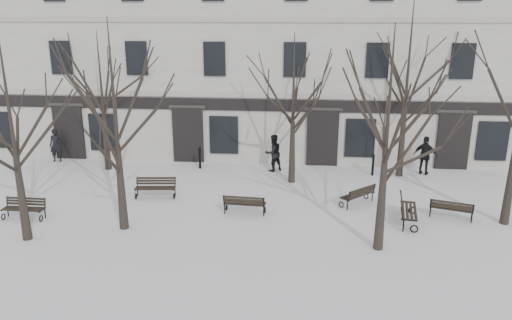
# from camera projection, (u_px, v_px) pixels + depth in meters

# --- Properties ---
(ground) EXTENTS (100.00, 100.00, 0.00)m
(ground) POSITION_uv_depth(u_px,v_px,m) (234.00, 225.00, 18.71)
(ground) COLOR silver
(ground) RESTS_ON ground
(building) EXTENTS (40.40, 10.20, 11.40)m
(building) POSITION_uv_depth(u_px,v_px,m) (263.00, 49.00, 29.46)
(building) COLOR beige
(building) RESTS_ON ground
(tree_0) EXTENTS (5.17, 5.17, 7.39)m
(tree_0) POSITION_uv_depth(u_px,v_px,m) (9.00, 110.00, 16.28)
(tree_0) COLOR black
(tree_0) RESTS_ON ground
(tree_1) EXTENTS (5.30, 5.30, 7.57)m
(tree_1) POSITION_uv_depth(u_px,v_px,m) (114.00, 102.00, 17.13)
(tree_1) COLOR black
(tree_1) RESTS_ON ground
(tree_2) EXTENTS (5.19, 5.19, 7.41)m
(tree_2) POSITION_uv_depth(u_px,v_px,m) (388.00, 114.00, 15.56)
(tree_2) COLOR black
(tree_2) RESTS_ON ground
(tree_4) EXTENTS (4.82, 4.82, 6.88)m
(tree_4) POSITION_uv_depth(u_px,v_px,m) (101.00, 84.00, 24.07)
(tree_4) COLOR black
(tree_4) RESTS_ON ground
(tree_5) EXTENTS (4.80, 4.80, 6.85)m
(tree_5) POSITION_uv_depth(u_px,v_px,m) (293.00, 91.00, 22.21)
(tree_5) COLOR black
(tree_5) RESTS_ON ground
(tree_6) EXTENTS (5.97, 5.97, 8.52)m
(tree_6) POSITION_uv_depth(u_px,v_px,m) (409.00, 65.00, 22.78)
(tree_6) COLOR black
(tree_6) RESTS_ON ground
(bench_0) EXTENTS (1.62, 0.60, 0.81)m
(bench_0) POSITION_uv_depth(u_px,v_px,m) (24.00, 208.00, 19.23)
(bench_0) COLOR black
(bench_0) RESTS_ON ground
(bench_1) EXTENTS (1.69, 0.72, 0.83)m
(bench_1) POSITION_uv_depth(u_px,v_px,m) (245.00, 203.00, 19.63)
(bench_1) COLOR black
(bench_1) RESTS_ON ground
(bench_2) EXTENTS (1.67, 1.02, 0.80)m
(bench_2) POSITION_uv_depth(u_px,v_px,m) (451.00, 208.00, 19.17)
(bench_2) COLOR black
(bench_2) RESTS_ON ground
(bench_3) EXTENTS (1.76, 0.79, 0.86)m
(bench_3) POSITION_uv_depth(u_px,v_px,m) (156.00, 187.00, 21.39)
(bench_3) COLOR black
(bench_3) RESTS_ON ground
(bench_4) EXTENTS (1.57, 1.53, 0.83)m
(bench_4) POSITION_uv_depth(u_px,v_px,m) (358.00, 195.00, 20.57)
(bench_4) COLOR black
(bench_4) RESTS_ON ground
(bench_5) EXTENTS (0.98, 1.98, 0.96)m
(bench_5) POSITION_uv_depth(u_px,v_px,m) (407.00, 209.00, 18.86)
(bench_5) COLOR black
(bench_5) RESTS_ON ground
(bollard_a) EXTENTS (0.15, 0.15, 1.13)m
(bollard_a) POSITION_uv_depth(u_px,v_px,m) (200.00, 157.00, 25.25)
(bollard_a) COLOR black
(bollard_a) RESTS_ON ground
(bollard_b) EXTENTS (0.14, 0.14, 1.07)m
(bollard_b) POSITION_uv_depth(u_px,v_px,m) (373.00, 164.00, 24.18)
(bollard_b) COLOR black
(bollard_b) RESTS_ON ground
(pedestrian_a) EXTENTS (0.72, 0.54, 1.78)m
(pedestrian_a) POSITION_uv_depth(u_px,v_px,m) (58.00, 161.00, 26.60)
(pedestrian_a) COLOR black
(pedestrian_a) RESTS_ON ground
(pedestrian_b) EXTENTS (1.15, 1.10, 1.86)m
(pedestrian_b) POSITION_uv_depth(u_px,v_px,m) (273.00, 171.00, 25.07)
(pedestrian_b) COLOR black
(pedestrian_b) RESTS_ON ground
(pedestrian_c) EXTENTS (1.21, 0.89, 1.91)m
(pedestrian_c) POSITION_uv_depth(u_px,v_px,m) (423.00, 174.00, 24.51)
(pedestrian_c) COLOR black
(pedestrian_c) RESTS_ON ground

